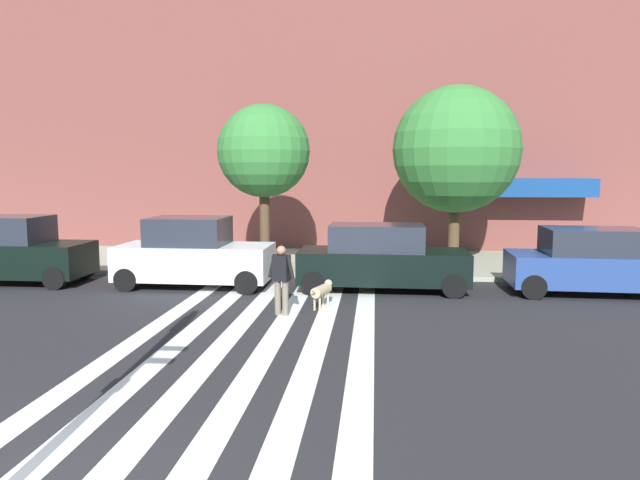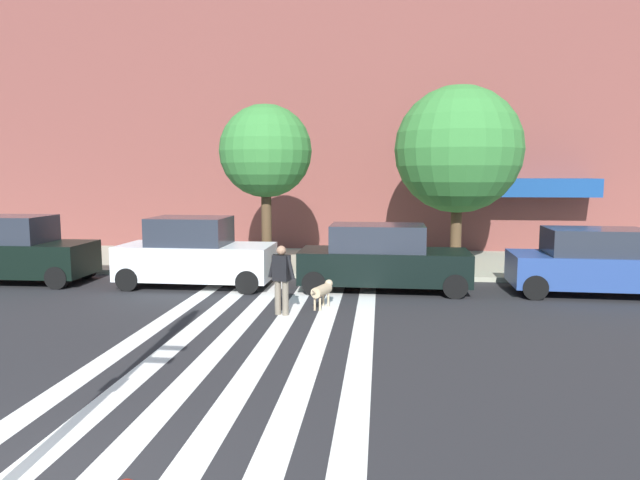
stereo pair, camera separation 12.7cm
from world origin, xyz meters
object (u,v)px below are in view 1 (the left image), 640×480
parked_car_behind_first (194,254)px  dog_on_leash (322,290)px  street_tree_nearest (264,152)px  pedestrian_dog_walker (281,276)px  parked_car_fourth_in_line (598,263)px  street_tree_middle (456,150)px  parked_car_third_in_line (381,259)px  parked_car_near_curb (11,251)px

parked_car_behind_first → dog_on_leash: bearing=-30.1°
street_tree_nearest → pedestrian_dog_walker: (1.50, -5.67, -3.07)m
parked_car_behind_first → parked_car_fourth_in_line: 11.34m
dog_on_leash → pedestrian_dog_walker: bearing=-138.7°
parked_car_behind_first → street_tree_middle: bearing=24.1°
pedestrian_dog_walker → dog_on_leash: bearing=41.3°
dog_on_leash → parked_car_third_in_line: bearing=57.8°
parked_car_fourth_in_line → pedestrian_dog_walker: bearing=-159.5°
dog_on_leash → parked_car_behind_first: bearing=149.9°
parked_car_third_in_line → street_tree_nearest: 5.56m
street_tree_middle → pedestrian_dog_walker: 8.78m
parked_car_third_in_line → parked_car_fourth_in_line: parked_car_third_in_line is taller
dog_on_leash → street_tree_nearest: bearing=115.9°
parked_car_near_curb → parked_car_fourth_in_line: size_ratio=0.93×
parked_car_near_curb → street_tree_middle: (13.57, 3.55, 3.11)m
pedestrian_dog_walker → dog_on_leash: pedestrian_dog_walker is taller
parked_car_behind_first → parked_car_third_in_line: 5.44m
parked_car_third_in_line → street_tree_middle: (2.48, 3.55, 3.17)m
parked_car_near_curb → street_tree_middle: street_tree_middle is taller
parked_car_fourth_in_line → street_tree_middle: bearing=133.9°
parked_car_third_in_line → dog_on_leash: bearing=-122.2°
parked_car_near_curb → dog_on_leash: size_ratio=4.21×
parked_car_near_curb → parked_car_fourth_in_line: bearing=0.0°
street_tree_nearest → parked_car_third_in_line: bearing=-34.0°
parked_car_behind_first → parked_car_third_in_line: size_ratio=0.94×
parked_car_near_curb → dog_on_leash: (9.63, -2.31, -0.52)m
street_tree_middle → pedestrian_dog_walker: (-4.82, -6.63, -3.15)m
parked_car_near_curb → parked_car_fourth_in_line: 16.99m
parked_car_near_curb → parked_car_behind_first: bearing=0.0°
street_tree_nearest → pedestrian_dog_walker: size_ratio=3.29×
parked_car_fourth_in_line → street_tree_nearest: (-9.74, 2.58, 3.12)m
parked_car_third_in_line → street_tree_middle: bearing=55.0°
parked_car_near_curb → street_tree_nearest: street_tree_nearest is taller
parked_car_near_curb → street_tree_nearest: (7.25, 2.59, 3.04)m
street_tree_middle → pedestrian_dog_walker: size_ratio=3.69×
parked_car_third_in_line → street_tree_nearest: bearing=146.0°
street_tree_nearest → dog_on_leash: 6.50m
parked_car_fourth_in_line → dog_on_leash: bearing=-162.6°
parked_car_near_curb → parked_car_behind_first: (5.65, 0.00, -0.01)m
parked_car_near_curb → parked_car_behind_first: size_ratio=1.02×
parked_car_third_in_line → street_tree_middle: size_ratio=0.79×
parked_car_behind_first → parked_car_third_in_line: parked_car_behind_first is taller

